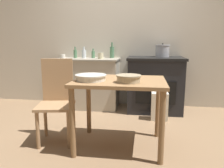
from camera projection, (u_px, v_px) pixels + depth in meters
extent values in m
plane|color=#896B4C|center=(105.00, 138.00, 2.62)|extent=(14.00, 14.00, 0.00)
cube|color=beige|center=(120.00, 35.00, 3.92)|extent=(8.00, 0.07, 2.55)
cube|color=#B2A893|center=(88.00, 84.00, 3.86)|extent=(1.05, 0.55, 0.83)
cube|color=gray|center=(88.00, 59.00, 3.78)|extent=(1.08, 0.58, 0.03)
cube|color=black|center=(155.00, 85.00, 3.65)|extent=(0.87, 0.64, 0.86)
cube|color=black|center=(156.00, 58.00, 3.56)|extent=(0.91, 0.68, 0.04)
cube|color=black|center=(156.00, 93.00, 3.34)|extent=(0.61, 0.01, 0.36)
cube|color=#997047|center=(120.00, 81.00, 2.31)|extent=(0.95, 0.72, 0.03)
cylinder|color=olive|center=(72.00, 123.00, 2.13)|extent=(0.06, 0.06, 0.71)
cylinder|color=olive|center=(162.00, 128.00, 2.01)|extent=(0.06, 0.06, 0.71)
cylinder|color=olive|center=(89.00, 105.00, 2.74)|extent=(0.06, 0.06, 0.71)
cylinder|color=olive|center=(158.00, 108.00, 2.62)|extent=(0.06, 0.06, 0.71)
cube|color=#A87F56|center=(55.00, 106.00, 2.46)|extent=(0.47, 0.47, 0.03)
cube|color=#A87F56|center=(58.00, 80.00, 2.59)|extent=(0.36, 0.10, 0.50)
cylinder|color=#A87F56|center=(38.00, 131.00, 2.33)|extent=(0.04, 0.04, 0.42)
cylinder|color=#A87F56|center=(69.00, 130.00, 2.34)|extent=(0.04, 0.04, 0.42)
cylinder|color=#A87F56|center=(46.00, 120.00, 2.65)|extent=(0.04, 0.04, 0.42)
cylinder|color=#A87F56|center=(73.00, 119.00, 2.67)|extent=(0.04, 0.04, 0.42)
cube|color=beige|center=(159.00, 106.00, 3.23)|extent=(0.24, 0.17, 0.41)
cylinder|color=#A8A8AD|center=(162.00, 51.00, 3.61)|extent=(0.23, 0.23, 0.18)
cylinder|color=#A8A8AD|center=(163.00, 45.00, 3.59)|extent=(0.24, 0.24, 0.02)
sphere|color=black|center=(163.00, 44.00, 3.59)|extent=(0.02, 0.02, 0.02)
cylinder|color=tan|center=(129.00, 79.00, 2.14)|extent=(0.23, 0.23, 0.07)
cylinder|color=tan|center=(129.00, 76.00, 2.14)|extent=(0.25, 0.25, 0.01)
cylinder|color=silver|center=(91.00, 78.00, 2.25)|extent=(0.30, 0.30, 0.06)
cylinder|color=beige|center=(91.00, 75.00, 2.24)|extent=(0.32, 0.32, 0.01)
cylinder|color=silver|center=(84.00, 54.00, 3.83)|extent=(0.08, 0.08, 0.14)
cylinder|color=silver|center=(84.00, 48.00, 3.81)|extent=(0.03, 0.03, 0.06)
cylinder|color=#517F5B|center=(75.00, 54.00, 3.86)|extent=(0.06, 0.06, 0.14)
cylinder|color=#517F5B|center=(75.00, 48.00, 3.85)|extent=(0.02, 0.02, 0.06)
cylinder|color=#517F5B|center=(93.00, 55.00, 3.88)|extent=(0.06, 0.06, 0.12)
cylinder|color=#517F5B|center=(93.00, 50.00, 3.86)|extent=(0.02, 0.02, 0.05)
cylinder|color=#517F5B|center=(112.00, 52.00, 3.89)|extent=(0.08, 0.08, 0.20)
cylinder|color=#517F5B|center=(112.00, 45.00, 3.86)|extent=(0.03, 0.03, 0.08)
cylinder|color=beige|center=(101.00, 56.00, 3.67)|extent=(0.09, 0.09, 0.10)
cylinder|color=silver|center=(63.00, 57.00, 3.68)|extent=(0.09, 0.09, 0.08)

